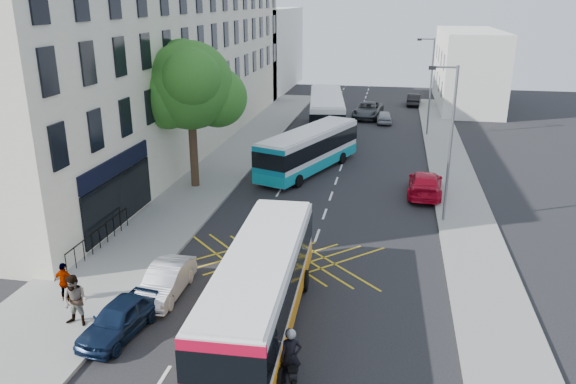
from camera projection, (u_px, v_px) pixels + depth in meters
The scene contains 22 objects.
ground at pixel (282, 337), 19.63m from camera, with size 120.00×120.00×0.00m, color black.
pavement_left at pixel (196, 186), 35.03m from camera, with size 5.00×70.00×0.15m, color gray.
pavement_right at pixel (461, 203), 32.20m from camera, with size 3.00×70.00×0.15m, color gray.
terrace_main at pixel (164, 60), 42.62m from camera, with size 8.30×45.00×13.50m.
terrace_far at pixel (259, 49), 71.51m from camera, with size 8.00×20.00×10.00m, color silver.
building_right at pixel (468, 68), 60.93m from camera, with size 6.00×18.00×8.00m, color silver.
street_tree at pixel (190, 86), 32.96m from camera, with size 6.30×5.70×8.80m.
lamp_near at pixel (449, 137), 28.16m from camera, with size 1.45×0.15×8.00m.
lamp_far at pixel (430, 82), 46.73m from camera, with size 1.45×0.15×8.00m.
railings at pixel (99, 237), 26.02m from camera, with size 0.08×5.60×1.14m, color black, non-canonical shape.
bus_near at pixel (261, 288), 19.72m from camera, with size 2.91×10.65×2.97m.
bus_mid at pixel (309, 150), 37.90m from camera, with size 5.80×10.37×2.86m.
bus_far at pixel (326, 113), 48.58m from camera, with size 4.41×12.30×3.38m.
motorbike at pixel (291, 359), 16.89m from camera, with size 0.87×2.15×1.97m.
parked_car_blue at pixel (119, 319), 19.58m from camera, with size 1.48×3.67×1.25m, color #0D1A34.
parked_car_silver at pixel (166, 281), 22.19m from camera, with size 1.31×3.77×1.24m, color #B7B8C0.
red_hatchback at pixel (425, 184), 33.55m from camera, with size 1.98×4.88×1.42m, color red.
distant_car_grey at pixel (368, 110), 55.20m from camera, with size 2.52×5.46×1.52m, color #3B3F43.
distant_car_silver at pixel (384, 117), 52.96m from camera, with size 1.40×3.48×1.19m, color #A1A3A9.
distant_car_dark at pixel (414, 100), 61.68m from camera, with size 1.36×3.89×1.28m, color black.
pedestrian_near at pixel (75, 301), 19.77m from camera, with size 0.94×0.73×1.93m, color gray.
pedestrian_far at pixel (65, 282), 21.43m from camera, with size 0.93×0.39×1.59m, color gray.
Camera 1 is at (3.37, -16.55, 11.22)m, focal length 35.00 mm.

